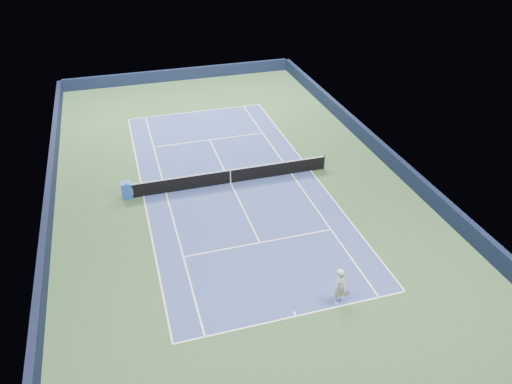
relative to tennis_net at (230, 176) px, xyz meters
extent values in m
plane|color=#2C4A28|center=(0.00, 0.00, -0.50)|extent=(40.00, 40.00, 0.00)
cube|color=#111733|center=(0.00, 19.82, 0.05)|extent=(22.00, 0.35, 1.10)
cube|color=black|center=(10.82, 0.00, 0.05)|extent=(0.35, 40.00, 1.10)
cube|color=black|center=(-10.82, 0.00, 0.05)|extent=(0.35, 40.00, 1.10)
cube|color=navy|center=(0.00, 0.00, -0.50)|extent=(10.97, 23.77, 0.01)
cube|color=white|center=(0.00, 11.88, -0.50)|extent=(10.97, 0.08, 0.00)
cube|color=white|center=(0.00, -11.88, -0.50)|extent=(10.97, 0.08, 0.00)
cube|color=white|center=(5.49, 0.00, -0.50)|extent=(0.08, 23.77, 0.00)
cube|color=white|center=(-5.49, 0.00, -0.50)|extent=(0.08, 23.77, 0.00)
cube|color=white|center=(4.12, 0.00, -0.50)|extent=(0.08, 23.77, 0.00)
cube|color=white|center=(-4.12, 0.00, -0.50)|extent=(0.08, 23.77, 0.00)
cube|color=white|center=(0.00, 6.40, -0.50)|extent=(8.23, 0.08, 0.00)
cube|color=white|center=(0.00, -6.40, -0.50)|extent=(8.23, 0.08, 0.00)
cube|color=white|center=(0.00, 0.00, -0.50)|extent=(0.08, 12.80, 0.00)
cube|color=white|center=(0.00, 11.73, -0.50)|extent=(0.08, 0.30, 0.00)
cube|color=white|center=(0.00, -11.73, -0.50)|extent=(0.08, 0.30, 0.00)
cylinder|color=black|center=(-6.40, 0.00, 0.03)|extent=(0.10, 0.10, 1.07)
cylinder|color=black|center=(6.40, 0.00, 0.03)|extent=(0.10, 0.10, 1.07)
cube|color=black|center=(0.00, 0.00, -0.05)|extent=(12.80, 0.03, 0.91)
cube|color=white|center=(0.00, 0.00, 0.44)|extent=(12.80, 0.04, 0.06)
cube|color=white|center=(0.00, 0.00, -0.05)|extent=(0.05, 0.04, 0.91)
cube|color=blue|center=(-6.40, 0.20, 0.00)|extent=(0.64, 0.59, 1.01)
cube|color=silver|center=(-6.11, 0.20, -0.05)|extent=(0.08, 0.45, 0.45)
imported|color=silver|center=(2.19, -11.60, 0.44)|extent=(0.81, 0.69, 1.88)
cylinder|color=#C68092|center=(2.51, -11.65, 0.20)|extent=(0.03, 0.03, 0.31)
cylinder|color=black|center=(2.51, -11.65, -0.04)|extent=(0.31, 0.02, 0.31)
cylinder|color=pink|center=(2.51, -11.65, -0.04)|extent=(0.33, 0.03, 0.33)
sphere|color=#DAEC32|center=(2.29, -10.60, 2.05)|extent=(0.07, 0.07, 0.07)
camera|label=1|loc=(-6.19, -26.45, 16.03)|focal=35.00mm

